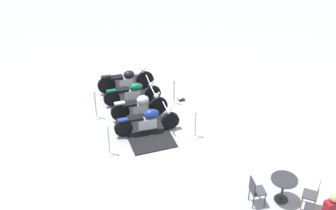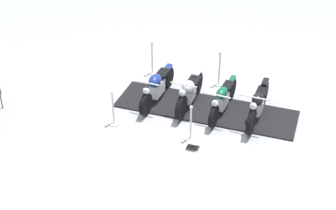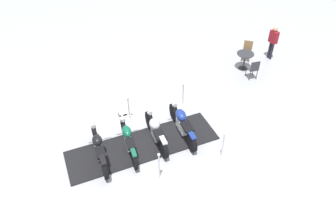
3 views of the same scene
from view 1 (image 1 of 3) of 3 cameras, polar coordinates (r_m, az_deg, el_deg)
ground_plane at (r=17.21m, az=-3.93°, el=-0.67°), size 80.00×80.00×0.00m
display_platform at (r=17.20m, az=-3.94°, el=-0.61°), size 1.93×5.23×0.04m
motorcycle_navy at (r=15.77m, az=-2.48°, el=-1.93°), size 2.28×0.69×0.92m
motorcycle_chrome at (r=16.55m, az=-3.46°, el=-0.10°), size 2.09×0.76×0.99m
motorcycle_forest at (r=17.35m, az=-4.30°, el=1.53°), size 2.18×0.79×0.91m
motorcycle_black at (r=18.16m, az=-5.14°, el=3.07°), size 2.23×0.79×1.02m
stanchion_right_mid at (r=17.40m, az=0.74°, el=1.08°), size 0.34×0.34×1.03m
stanchion_left_mid at (r=16.76m, az=-8.88°, el=-0.44°), size 0.30×0.30×1.14m
stanchion_right_front at (r=15.72m, az=3.36°, el=-2.96°), size 0.34×0.34×1.01m
stanchion_left_front at (r=15.00m, az=-7.27°, el=-4.76°), size 0.28×0.28×1.12m
info_placard at (r=17.77m, az=1.59°, el=0.87°), size 0.28×0.33×0.20m
cafe_table at (r=13.58m, az=14.05°, el=-9.45°), size 0.75×0.75×0.79m
cafe_chair_near_table at (r=13.59m, az=17.45°, el=-10.39°), size 0.56×0.56×0.93m
cafe_chair_across_table at (r=13.33m, az=10.74°, el=-10.22°), size 0.41×0.41×0.91m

